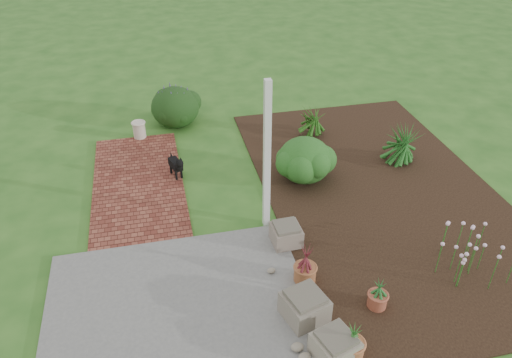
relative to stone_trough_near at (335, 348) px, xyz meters
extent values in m
plane|color=#295B1C|center=(-0.48, 2.58, -0.19)|extent=(80.00, 80.00, 0.00)
cube|color=slate|center=(-1.73, 0.83, -0.17)|extent=(3.50, 3.50, 0.04)
cube|color=maroon|center=(-2.18, 4.33, -0.17)|extent=(1.60, 3.50, 0.04)
cube|color=black|center=(2.02, 3.08, -0.18)|extent=(4.00, 7.00, 0.03)
cube|color=white|center=(-0.18, 2.68, 1.06)|extent=(0.10, 0.10, 2.50)
cube|color=#78755C|center=(0.00, 0.00, 0.00)|extent=(0.58, 0.58, 0.31)
cube|color=#716C57|center=(-0.17, 0.66, 0.01)|extent=(0.63, 0.63, 0.34)
cube|color=gray|center=(0.00, 2.13, -0.01)|extent=(0.45, 0.45, 0.29)
cube|color=black|center=(-1.47, 4.40, 0.09)|extent=(0.25, 0.37, 0.15)
cylinder|color=black|center=(-1.48, 4.27, -0.07)|extent=(0.04, 0.04, 0.17)
cylinder|color=black|center=(-1.39, 4.30, -0.07)|extent=(0.04, 0.04, 0.17)
cylinder|color=black|center=(-1.56, 4.50, -0.07)|extent=(0.04, 0.04, 0.17)
cylinder|color=black|center=(-1.46, 4.53, -0.07)|extent=(0.04, 0.04, 0.17)
sphere|color=black|center=(-1.41, 4.20, 0.22)|extent=(0.14, 0.14, 0.14)
cone|color=black|center=(-1.53, 4.57, 0.20)|extent=(0.09, 0.12, 0.13)
cylinder|color=beige|center=(-2.09, 6.06, 0.02)|extent=(0.32, 0.32, 0.34)
ellipsoid|color=#0C3B0F|center=(0.81, 3.80, 0.25)|extent=(1.12, 1.12, 0.83)
cylinder|color=#975833|center=(0.04, 1.30, -0.04)|extent=(0.35, 0.35, 0.25)
cylinder|color=#9E4E35|center=(0.83, 0.63, -0.06)|extent=(0.31, 0.31, 0.21)
cylinder|color=#AC623A|center=(0.19, -0.04, -0.04)|extent=(0.38, 0.38, 0.25)
ellipsoid|color=black|center=(-1.28, 6.55, 0.25)|extent=(1.31, 1.31, 0.88)
camera|label=1|loc=(-1.75, -3.51, 4.91)|focal=35.00mm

